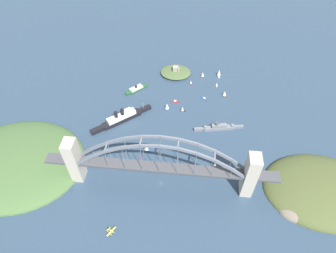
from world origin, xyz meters
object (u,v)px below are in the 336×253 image
(naval_cruiser, at_px, (219,127))
(channel_marker_buoy, at_px, (140,157))
(small_boat_3, at_px, (191,82))
(small_boat_0, at_px, (215,164))
(seaplane_taxiing_near_bridge, at_px, (111,231))
(small_boat_2, at_px, (217,84))
(small_boat_7, at_px, (175,101))
(small_boat_9, at_px, (204,98))
(harbor_ferry_steamer, at_px, (136,89))
(ocean_liner, at_px, (121,118))
(small_boat_5, at_px, (146,148))
(small_boat_10, at_px, (167,106))
(small_boat_6, at_px, (182,109))
(fort_island_mid_harbor, at_px, (176,72))
(harbor_arch_bridge, at_px, (160,167))
(small_boat_1, at_px, (203,74))
(small_boat_4, at_px, (225,93))
(small_boat_8, at_px, (219,73))

(naval_cruiser, bearing_deg, channel_marker_buoy, -149.12)
(small_boat_3, bearing_deg, small_boat_0, -76.33)
(seaplane_taxiing_near_bridge, xyz_separation_m, small_boat_2, (105.50, 238.34, 0.83))
(small_boat_7, height_order, small_boat_9, small_boat_7)
(harbor_ferry_steamer, relative_size, small_boat_0, 2.86)
(ocean_liner, bearing_deg, small_boat_5, -49.18)
(small_boat_5, height_order, small_boat_10, small_boat_5)
(seaplane_taxiing_near_bridge, height_order, small_boat_6, small_boat_6)
(fort_island_mid_harbor, xyz_separation_m, seaplane_taxiing_near_bridge, (-41.60, -261.74, -1.38))
(harbor_ferry_steamer, distance_m, small_boat_10, 61.55)
(harbor_arch_bridge, relative_size, small_boat_6, 27.19)
(small_boat_1, height_order, small_boat_5, small_boat_5)
(small_boat_3, bearing_deg, small_boat_4, -24.85)
(naval_cruiser, height_order, small_boat_6, naval_cruiser)
(harbor_arch_bridge, bearing_deg, small_boat_3, 82.14)
(small_boat_8, bearing_deg, seaplane_taxiing_near_bridge, -112.49)
(small_boat_1, distance_m, small_boat_3, 25.99)
(naval_cruiser, height_order, channel_marker_buoy, naval_cruiser)
(harbor_arch_bridge, bearing_deg, small_boat_9, 72.86)
(fort_island_mid_harbor, relative_size, small_boat_4, 4.56)
(small_boat_2, bearing_deg, harbor_ferry_steamer, -169.61)
(small_boat_4, distance_m, small_boat_6, 69.39)
(small_boat_2, xyz_separation_m, small_boat_4, (10.88, -22.35, 1.99))
(naval_cruiser, distance_m, harbor_ferry_steamer, 137.30)
(small_boat_1, bearing_deg, seaplane_taxiing_near_bridge, -108.01)
(small_boat_2, distance_m, small_boat_4, 24.93)
(ocean_liner, relative_size, small_boat_6, 8.06)
(fort_island_mid_harbor, bearing_deg, small_boat_4, -31.46)
(ocean_liner, xyz_separation_m, small_boat_7, (68.35, 44.26, -4.35))
(small_boat_0, distance_m, small_boat_6, 97.30)
(small_boat_2, bearing_deg, small_boat_10, -139.78)
(harbor_ferry_steamer, bearing_deg, small_boat_7, -19.01)
(ocean_liner, bearing_deg, small_boat_9, 26.95)
(small_boat_3, height_order, small_boat_4, small_boat_4)
(harbor_arch_bridge, bearing_deg, small_boat_4, 64.44)
(naval_cruiser, xyz_separation_m, seaplane_taxiing_near_bridge, (-106.94, -149.42, -1.40))
(small_boat_10, bearing_deg, fort_island_mid_harbor, 86.56)
(small_boat_4, relative_size, small_boat_5, 0.88)
(harbor_arch_bridge, distance_m, small_boat_7, 138.98)
(small_boat_3, xyz_separation_m, channel_marker_buoy, (-53.65, -145.71, -2.12))
(small_boat_3, bearing_deg, small_boat_6, -98.09)
(small_boat_5, distance_m, small_boat_7, 95.32)
(harbor_ferry_steamer, relative_size, channel_marker_buoy, 11.43)
(small_boat_3, xyz_separation_m, small_boat_10, (-30.01, -58.83, 2.06))
(small_boat_1, height_order, small_boat_3, small_boat_1)
(seaplane_taxiing_near_bridge, bearing_deg, small_boat_5, 79.69)
(small_boat_7, xyz_separation_m, small_boat_9, (40.13, 10.89, -0.21))
(ocean_liner, xyz_separation_m, small_boat_2, (126.78, 86.54, -2.52))
(harbor_arch_bridge, relative_size, ocean_liner, 3.37)
(fort_island_mid_harbor, bearing_deg, ocean_liner, -119.77)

